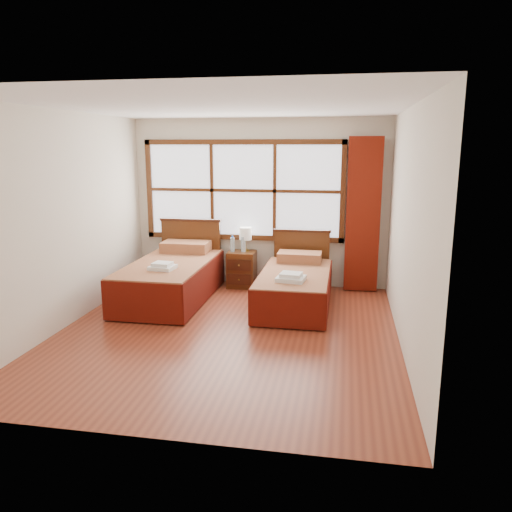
# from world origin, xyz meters

# --- Properties ---
(floor) EXTENTS (4.50, 4.50, 0.00)m
(floor) POSITION_xyz_m (0.00, 0.00, 0.00)
(floor) COLOR brown
(floor) RESTS_ON ground
(ceiling) EXTENTS (4.50, 4.50, 0.00)m
(ceiling) POSITION_xyz_m (0.00, 0.00, 2.60)
(ceiling) COLOR white
(ceiling) RESTS_ON wall_back
(wall_back) EXTENTS (4.00, 0.00, 4.00)m
(wall_back) POSITION_xyz_m (0.00, 2.25, 1.30)
(wall_back) COLOR silver
(wall_back) RESTS_ON floor
(wall_left) EXTENTS (0.00, 4.50, 4.50)m
(wall_left) POSITION_xyz_m (-2.00, 0.00, 1.30)
(wall_left) COLOR silver
(wall_left) RESTS_ON floor
(wall_right) EXTENTS (0.00, 4.50, 4.50)m
(wall_right) POSITION_xyz_m (2.00, 0.00, 1.30)
(wall_right) COLOR silver
(wall_right) RESTS_ON floor
(window) EXTENTS (3.16, 0.06, 1.56)m
(window) POSITION_xyz_m (-0.25, 2.21, 1.50)
(window) COLOR white
(window) RESTS_ON wall_back
(curtain) EXTENTS (0.50, 0.16, 2.30)m
(curtain) POSITION_xyz_m (1.60, 2.11, 1.17)
(curtain) COLOR maroon
(curtain) RESTS_ON wall_back
(bed_left) EXTENTS (1.07, 2.09, 1.04)m
(bed_left) POSITION_xyz_m (-1.10, 1.20, 0.32)
(bed_left) COLOR #36170B
(bed_left) RESTS_ON floor
(bed_right) EXTENTS (0.95, 1.97, 0.92)m
(bed_right) POSITION_xyz_m (0.69, 1.20, 0.28)
(bed_right) COLOR #36170B
(bed_right) RESTS_ON floor
(nightstand) EXTENTS (0.42, 0.42, 0.57)m
(nightstand) POSITION_xyz_m (-0.23, 1.99, 0.28)
(nightstand) COLOR #512911
(nightstand) RESTS_ON floor
(towels_left) EXTENTS (0.34, 0.31, 0.09)m
(towels_left) POSITION_xyz_m (-1.06, 0.72, 0.60)
(towels_left) COLOR white
(towels_left) RESTS_ON bed_left
(towels_right) EXTENTS (0.39, 0.35, 0.10)m
(towels_right) POSITION_xyz_m (0.68, 0.69, 0.54)
(towels_right) COLOR white
(towels_right) RESTS_ON bed_right
(lamp) EXTENTS (0.19, 0.19, 0.37)m
(lamp) POSITION_xyz_m (-0.19, 2.07, 0.83)
(lamp) COLOR #B49939
(lamp) RESTS_ON nightstand
(bottle_near) EXTENTS (0.07, 0.07, 0.25)m
(bottle_near) POSITION_xyz_m (-0.37, 1.96, 0.68)
(bottle_near) COLOR #A5C5D5
(bottle_near) RESTS_ON nightstand
(bottle_far) EXTENTS (0.07, 0.07, 0.27)m
(bottle_far) POSITION_xyz_m (-0.21, 2.00, 0.69)
(bottle_far) COLOR #A5C5D5
(bottle_far) RESTS_ON nightstand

